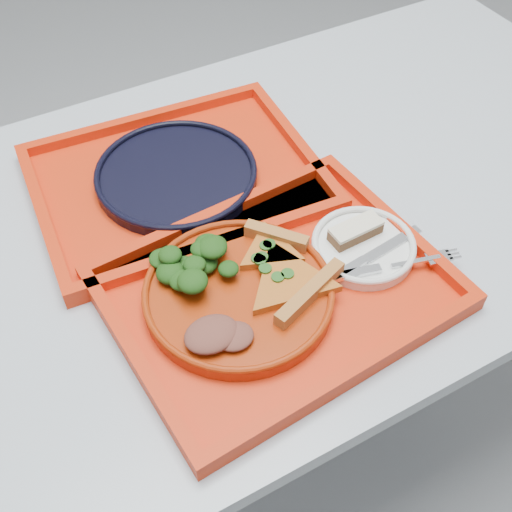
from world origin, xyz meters
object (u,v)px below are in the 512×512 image
object	(u,v)px
tray_main	(277,292)
tray_far	(177,183)
dessert_bar	(356,231)
dinner_plate	(239,295)
navy_plate	(176,176)

from	to	relation	value
tray_main	tray_far	size ratio (longest dim) A/B	1.00
tray_main	dessert_bar	world-z (taller)	dessert_bar
dinner_plate	navy_plate	world-z (taller)	dinner_plate
navy_plate	tray_main	bearing A→B (deg)	-83.85
tray_main	navy_plate	world-z (taller)	navy_plate
tray_main	dinner_plate	xyz separation A→B (m)	(-0.05, 0.01, 0.02)
tray_main	tray_far	bearing A→B (deg)	92.27
tray_main	tray_far	distance (m)	0.28
dinner_plate	dessert_bar	world-z (taller)	dessert_bar
tray_main	navy_plate	bearing A→B (deg)	92.27
dinner_plate	navy_plate	bearing A→B (deg)	84.47
tray_far	dessert_bar	bearing A→B (deg)	-51.12
tray_far	navy_plate	size ratio (longest dim) A/B	1.73
tray_main	navy_plate	distance (m)	0.28
tray_main	dessert_bar	bearing A→B (deg)	4.53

